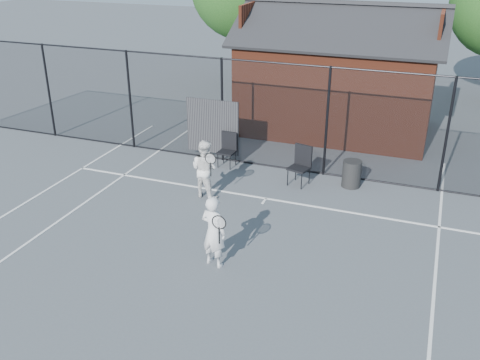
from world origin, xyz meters
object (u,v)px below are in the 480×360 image
(player_back, at_px, (205,169))
(waste_bin, at_px, (352,174))
(clubhouse, at_px, (338,82))
(chair_right, at_px, (299,167))
(chair_left, at_px, (227,151))
(player_front, at_px, (213,232))

(player_back, bearing_deg, waste_bin, 29.34)
(clubhouse, bearing_deg, waste_bin, -73.40)
(player_back, xyz_separation_m, waste_bin, (3.34, 1.88, -0.39))
(player_back, relative_size, chair_right, 1.44)
(chair_right, bearing_deg, waste_bin, 31.31)
(chair_left, relative_size, waste_bin, 1.34)
(player_back, bearing_deg, chair_right, 36.35)
(chair_left, xyz_separation_m, waste_bin, (3.56, -0.11, -0.12))
(chair_left, bearing_deg, waste_bin, 1.29)
(chair_left, distance_m, chair_right, 2.30)
(player_back, distance_m, chair_right, 2.52)
(clubhouse, distance_m, chair_left, 5.05)
(player_back, distance_m, chair_left, 2.02)
(waste_bin, bearing_deg, player_front, -112.08)
(chair_left, xyz_separation_m, chair_right, (2.24, -0.50, 0.04))
(player_front, xyz_separation_m, chair_left, (-1.66, 4.78, -0.27))
(chair_right, bearing_deg, player_front, -82.84)
(clubhouse, xyz_separation_m, waste_bin, (1.34, -4.51, -1.25))
(chair_left, relative_size, chair_right, 0.92)
(player_front, bearing_deg, chair_left, 109.20)
(player_front, xyz_separation_m, chair_right, (0.58, 4.28, -0.23))
(player_front, bearing_deg, waste_bin, 67.92)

